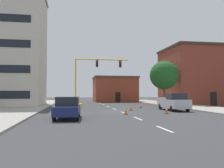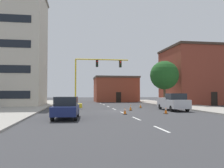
{
  "view_description": "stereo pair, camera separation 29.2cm",
  "coord_description": "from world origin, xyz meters",
  "px_view_note": "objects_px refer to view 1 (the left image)",
  "views": [
    {
      "loc": [
        -5.07,
        -26.67,
        2.05
      ],
      "look_at": [
        0.18,
        5.37,
        3.27
      ],
      "focal_mm": 37.55,
      "sensor_mm": 36.0,
      "label": 1
    },
    {
      "loc": [
        -4.78,
        -26.72,
        2.05
      ],
      "look_at": [
        0.18,
        5.37,
        3.27
      ],
      "focal_mm": 37.55,
      "sensor_mm": 36.0,
      "label": 2
    }
  ],
  "objects_px": {
    "pickup_truck_silver": "(173,102)",
    "sedan_navy_near_left": "(68,107)",
    "traffic_signal_gantry": "(83,92)",
    "tree_right_mid": "(164,75)",
    "traffic_cone_roadside_d": "(167,110)",
    "traffic_cone_roadside_a": "(131,108)",
    "traffic_cone_roadside_b": "(141,106)",
    "traffic_cone_roadside_c": "(126,111)"
  },
  "relations": [
    {
      "from": "sedan_navy_near_left",
      "to": "traffic_cone_roadside_c",
      "type": "relative_size",
      "value": 7.08
    },
    {
      "from": "tree_right_mid",
      "to": "traffic_cone_roadside_d",
      "type": "relative_size",
      "value": 10.72
    },
    {
      "from": "traffic_cone_roadside_b",
      "to": "traffic_cone_roadside_c",
      "type": "relative_size",
      "value": 0.93
    },
    {
      "from": "traffic_signal_gantry",
      "to": "traffic_cone_roadside_b",
      "type": "relative_size",
      "value": 13.85
    },
    {
      "from": "sedan_navy_near_left",
      "to": "traffic_cone_roadside_a",
      "type": "xyz_separation_m",
      "value": [
        6.99,
        7.43,
        -0.54
      ]
    },
    {
      "from": "tree_right_mid",
      "to": "traffic_cone_roadside_d",
      "type": "distance_m",
      "value": 15.3
    },
    {
      "from": "sedan_navy_near_left",
      "to": "traffic_cone_roadside_a",
      "type": "bearing_deg",
      "value": 46.75
    },
    {
      "from": "pickup_truck_silver",
      "to": "sedan_navy_near_left",
      "type": "distance_m",
      "value": 13.74
    },
    {
      "from": "sedan_navy_near_left",
      "to": "traffic_cone_roadside_b",
      "type": "bearing_deg",
      "value": 51.81
    },
    {
      "from": "traffic_cone_roadside_a",
      "to": "traffic_cone_roadside_b",
      "type": "bearing_deg",
      "value": 61.67
    },
    {
      "from": "pickup_truck_silver",
      "to": "traffic_cone_roadside_b",
      "type": "bearing_deg",
      "value": 115.03
    },
    {
      "from": "traffic_cone_roadside_a",
      "to": "traffic_cone_roadside_b",
      "type": "height_order",
      "value": "traffic_cone_roadside_a"
    },
    {
      "from": "traffic_cone_roadside_b",
      "to": "traffic_cone_roadside_d",
      "type": "xyz_separation_m",
      "value": [
        -0.03,
        -9.15,
        0.03
      ]
    },
    {
      "from": "traffic_cone_roadside_d",
      "to": "traffic_cone_roadside_b",
      "type": "bearing_deg",
      "value": 89.78
    },
    {
      "from": "traffic_cone_roadside_b",
      "to": "traffic_cone_roadside_c",
      "type": "bearing_deg",
      "value": -114.3
    },
    {
      "from": "traffic_signal_gantry",
      "to": "traffic_cone_roadside_d",
      "type": "height_order",
      "value": "traffic_signal_gantry"
    },
    {
      "from": "sedan_navy_near_left",
      "to": "traffic_cone_roadside_d",
      "type": "distance_m",
      "value": 9.9
    },
    {
      "from": "traffic_signal_gantry",
      "to": "pickup_truck_silver",
      "type": "bearing_deg",
      "value": -34.5
    },
    {
      "from": "traffic_cone_roadside_d",
      "to": "traffic_cone_roadside_c",
      "type": "bearing_deg",
      "value": 178.87
    },
    {
      "from": "sedan_navy_near_left",
      "to": "tree_right_mid",
      "type": "bearing_deg",
      "value": 48.4
    },
    {
      "from": "traffic_signal_gantry",
      "to": "sedan_navy_near_left",
      "type": "distance_m",
      "value": 14.01
    },
    {
      "from": "traffic_signal_gantry",
      "to": "pickup_truck_silver",
      "type": "distance_m",
      "value": 12.4
    },
    {
      "from": "traffic_signal_gantry",
      "to": "traffic_cone_roadside_a",
      "type": "xyz_separation_m",
      "value": [
        5.25,
        -6.41,
        -1.85
      ]
    },
    {
      "from": "traffic_signal_gantry",
      "to": "tree_right_mid",
      "type": "distance_m",
      "value": 13.5
    },
    {
      "from": "sedan_navy_near_left",
      "to": "traffic_cone_roadside_b",
      "type": "height_order",
      "value": "sedan_navy_near_left"
    },
    {
      "from": "traffic_signal_gantry",
      "to": "traffic_cone_roadside_d",
      "type": "xyz_separation_m",
      "value": [
        7.71,
        -10.94,
        -1.87
      ]
    },
    {
      "from": "traffic_signal_gantry",
      "to": "traffic_cone_roadside_d",
      "type": "distance_m",
      "value": 13.51
    },
    {
      "from": "pickup_truck_silver",
      "to": "traffic_cone_roadside_a",
      "type": "relative_size",
      "value": 7.65
    },
    {
      "from": "pickup_truck_silver",
      "to": "traffic_cone_roadside_b",
      "type": "height_order",
      "value": "pickup_truck_silver"
    },
    {
      "from": "traffic_cone_roadside_a",
      "to": "traffic_cone_roadside_d",
      "type": "relative_size",
      "value": 1.07
    },
    {
      "from": "sedan_navy_near_left",
      "to": "traffic_cone_roadside_c",
      "type": "bearing_deg",
      "value": 28.97
    },
    {
      "from": "traffic_cone_roadside_a",
      "to": "traffic_cone_roadside_d",
      "type": "height_order",
      "value": "traffic_cone_roadside_a"
    },
    {
      "from": "pickup_truck_silver",
      "to": "traffic_cone_roadside_d",
      "type": "bearing_deg",
      "value": -121.94
    },
    {
      "from": "tree_right_mid",
      "to": "traffic_cone_roadside_b",
      "type": "relative_size",
      "value": 11.86
    },
    {
      "from": "pickup_truck_silver",
      "to": "traffic_cone_roadside_d",
      "type": "xyz_separation_m",
      "value": [
        -2.46,
        -3.95,
        -0.65
      ]
    },
    {
      "from": "tree_right_mid",
      "to": "traffic_cone_roadside_a",
      "type": "xyz_separation_m",
      "value": [
        -7.7,
        -9.12,
        -4.49
      ]
    },
    {
      "from": "pickup_truck_silver",
      "to": "sedan_navy_near_left",
      "type": "bearing_deg",
      "value": -150.09
    },
    {
      "from": "traffic_cone_roadside_a",
      "to": "tree_right_mid",
      "type": "bearing_deg",
      "value": 49.81
    },
    {
      "from": "sedan_navy_near_left",
      "to": "traffic_cone_roadside_c",
      "type": "height_order",
      "value": "sedan_navy_near_left"
    },
    {
      "from": "pickup_truck_silver",
      "to": "traffic_cone_roadside_a",
      "type": "height_order",
      "value": "pickup_truck_silver"
    },
    {
      "from": "sedan_navy_near_left",
      "to": "traffic_cone_roadside_d",
      "type": "height_order",
      "value": "sedan_navy_near_left"
    },
    {
      "from": "traffic_cone_roadside_b",
      "to": "traffic_cone_roadside_c",
      "type": "xyz_separation_m",
      "value": [
        -4.09,
        -9.07,
        0.02
      ]
    }
  ]
}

